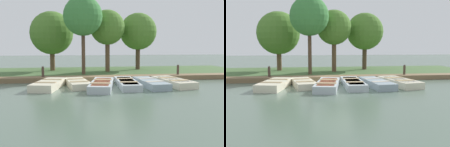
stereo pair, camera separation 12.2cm
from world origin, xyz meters
The scene contains 15 objects.
ground_plane centered at (0.00, 0.00, 0.00)m, with size 80.00×80.00×0.00m, color #566B5B.
shore_bank centered at (-5.00, 0.00, 0.10)m, with size 8.00×24.00×0.21m.
dock_walkway centered at (-1.45, 0.00, 0.15)m, with size 1.03×18.05×0.30m.
rowboat_0 centered at (0.94, -3.14, 0.20)m, with size 3.21×1.80×0.41m.
rowboat_1 centered at (0.66, -1.63, 0.18)m, with size 3.04×1.58×0.37m.
rowboat_2 centered at (1.41, -0.33, 0.19)m, with size 3.70×1.76×0.39m.
rowboat_3 centered at (1.03, 1.12, 0.18)m, with size 3.62×1.15×0.37m.
rowboat_4 centered at (1.19, 2.43, 0.19)m, with size 3.41×1.34×0.38m.
rowboat_5 centered at (1.03, 3.83, 0.19)m, with size 3.34×1.69×0.39m.
mooring_post_near centered at (-1.54, -3.78, 0.49)m, with size 0.16×0.16×0.97m.
mooring_post_far centered at (-1.54, 5.20, 0.49)m, with size 0.16×0.16×0.97m.
park_tree_far_left centered at (-6.35, -3.61, 3.24)m, with size 3.47×3.47×5.00m.
park_tree_left centered at (-3.26, -1.16, 4.29)m, with size 2.76×2.76×5.70m.
park_tree_center centered at (-4.87, 0.76, 3.62)m, with size 2.70×2.70×5.00m.
park_tree_right centered at (-6.28, 3.56, 3.41)m, with size 3.12×3.12×4.99m.
Camera 2 is at (14.60, -1.55, 2.35)m, focal length 40.00 mm.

